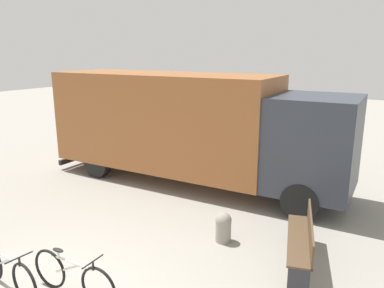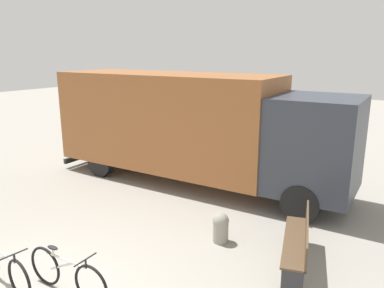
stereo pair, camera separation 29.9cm
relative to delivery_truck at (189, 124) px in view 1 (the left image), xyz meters
The scene contains 5 objects.
delivery_truck is the anchor object (origin of this frame).
park_bench 5.01m from the delivery_truck, 32.44° to the right, with size 0.96×1.99×0.89m.
bicycle_near 6.08m from the delivery_truck, 86.72° to the right, with size 1.70×0.44×0.76m.
bicycle_middle 5.79m from the delivery_truck, 76.01° to the right, with size 1.71×0.44×0.76m.
bollard_near_bench 3.89m from the delivery_truck, 46.36° to the right, with size 0.33×0.33×0.62m.
Camera 1 is at (4.63, -2.76, 3.76)m, focal length 35.00 mm.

